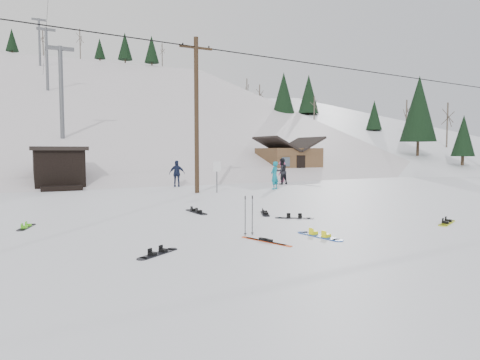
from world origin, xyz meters
name	(u,v)px	position (x,y,z in m)	size (l,w,h in m)	color
ground	(314,241)	(0.00, 0.00, 0.00)	(200.00, 200.00, 0.00)	white
ski_slope	(81,251)	(0.00, 55.00, -12.00)	(60.00, 75.00, 45.00)	silver
ridge_right	(316,228)	(38.00, 50.00, -11.00)	(34.00, 85.00, 36.00)	white
treeline_right	(338,167)	(36.00, 42.00, 0.00)	(20.00, 60.00, 10.00)	black
treeline_crest	(61,162)	(0.00, 86.00, 0.00)	(50.00, 6.00, 10.00)	black
utility_pole	(197,113)	(2.00, 14.00, 4.68)	(2.00, 0.26, 9.00)	#3A2819
trail_sign	(217,171)	(3.10, 13.58, 1.27)	(0.50, 0.09, 1.85)	#595B60
lift_hut	(59,168)	(-5.00, 20.94, 1.36)	(3.40, 4.10, 2.75)	black
lift_tower_near	(61,87)	(-4.00, 30.00, 7.86)	(2.20, 0.36, 8.00)	#595B60
lift_tower_mid	(47,55)	(-4.00, 50.00, 14.36)	(2.20, 0.36, 8.00)	#595B60
lift_tower_far	(39,39)	(-4.00, 70.00, 20.86)	(2.20, 0.36, 8.00)	#595B60
cabin	(288,161)	(15.00, 24.00, 1.48)	(5.39, 4.40, 3.77)	brown
hero_snowboard	(320,236)	(0.53, 0.42, 0.03)	(0.53, 1.69, 0.12)	#1B49B1
hero_skis	(266,241)	(-1.23, 0.52, 0.03)	(0.65, 1.71, 0.09)	#CE4115
ski_poles	(249,215)	(-1.21, 1.54, 0.60)	(0.32, 0.09, 1.17)	black
board_scatter_a	(158,253)	(-4.26, 0.49, 0.02)	(1.18, 0.87, 0.10)	black
board_scatter_b	(196,212)	(-0.91, 6.60, 0.03)	(0.39, 1.70, 0.12)	black
board_scatter_c	(26,227)	(-7.06, 5.91, 0.02)	(0.58, 1.25, 0.09)	black
board_scatter_d	(294,218)	(1.76, 3.53, 0.03)	(1.23, 0.92, 0.10)	black
board_scatter_e	(447,223)	(5.82, 0.25, 0.03)	(1.43, 0.84, 0.11)	#E7FC1C
board_scatter_f	(265,213)	(1.34, 4.95, 0.03)	(0.80, 1.37, 0.10)	black
skier_teal	(275,175)	(7.27, 13.88, 0.90)	(0.65, 0.43, 1.79)	#0D788B
skier_dark	(282,171)	(9.78, 16.99, 0.96)	(0.93, 0.73, 1.92)	black
skier_pink	(282,171)	(11.09, 18.98, 0.83)	(1.08, 0.62, 1.67)	#C4457A
skier_navy	(177,174)	(2.28, 18.47, 0.91)	(1.06, 0.44, 1.81)	#171F3B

